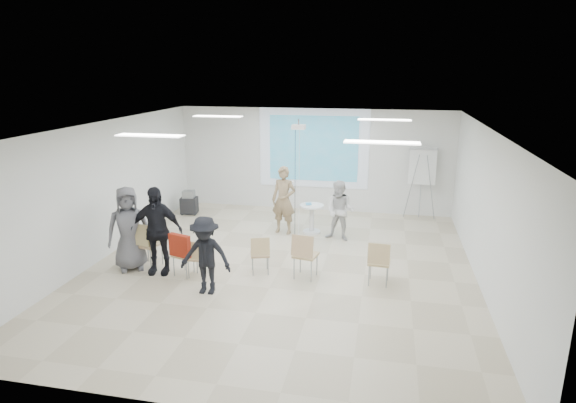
% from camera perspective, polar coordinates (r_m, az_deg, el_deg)
% --- Properties ---
extents(floor, '(8.00, 9.00, 0.10)m').
position_cam_1_polar(floor, '(10.37, -0.90, -8.11)').
color(floor, beige).
rests_on(floor, ground).
extents(ceiling, '(8.00, 9.00, 0.10)m').
position_cam_1_polar(ceiling, '(9.56, -0.98, 9.17)').
color(ceiling, white).
rests_on(ceiling, wall_back).
extents(wall_back, '(8.00, 0.10, 3.00)m').
position_cam_1_polar(wall_back, '(14.22, 3.06, 4.95)').
color(wall_back, silver).
rests_on(wall_back, floor).
extents(wall_left, '(0.10, 9.00, 3.00)m').
position_cam_1_polar(wall_left, '(11.41, -21.21, 1.25)').
color(wall_left, silver).
rests_on(wall_left, floor).
extents(wall_right, '(0.10, 9.00, 3.00)m').
position_cam_1_polar(wall_right, '(9.83, 22.78, -1.10)').
color(wall_right, silver).
rests_on(wall_right, floor).
extents(projection_halo, '(3.20, 0.01, 2.30)m').
position_cam_1_polar(projection_halo, '(14.09, 3.04, 6.30)').
color(projection_halo, silver).
rests_on(projection_halo, wall_back).
extents(projection_image, '(2.60, 0.01, 1.90)m').
position_cam_1_polar(projection_image, '(14.08, 3.03, 6.29)').
color(projection_image, teal).
rests_on(projection_image, wall_back).
extents(pedestal_table, '(0.74, 0.74, 0.76)m').
position_cam_1_polar(pedestal_table, '(12.35, 2.83, -1.83)').
color(pedestal_table, white).
rests_on(pedestal_table, floor).
extents(player_left, '(0.78, 0.59, 1.97)m').
position_cam_1_polar(player_left, '(12.19, -0.52, 0.68)').
color(player_left, '#967D5C').
rests_on(player_left, floor).
extents(player_right, '(0.92, 0.80, 1.65)m').
position_cam_1_polar(player_right, '(11.78, 6.19, -0.73)').
color(player_right, silver).
rests_on(player_right, floor).
extents(controller_left, '(0.06, 0.13, 0.04)m').
position_cam_1_polar(controller_left, '(12.31, 0.55, 2.33)').
color(controller_left, white).
rests_on(controller_left, player_left).
extents(controller_right, '(0.07, 0.12, 0.04)m').
position_cam_1_polar(controller_right, '(11.96, 5.49, 0.98)').
color(controller_right, silver).
rests_on(controller_right, player_right).
extents(chair_far_left, '(0.56, 0.59, 1.00)m').
position_cam_1_polar(chair_far_left, '(10.58, -16.54, -4.55)').
color(chair_far_left, tan).
rests_on(chair_far_left, floor).
extents(chair_left_mid, '(0.52, 0.54, 0.88)m').
position_cam_1_polar(chair_left_mid, '(10.00, -12.42, -5.90)').
color(chair_left_mid, tan).
rests_on(chair_left_mid, floor).
extents(chair_left_inner, '(0.39, 0.42, 0.80)m').
position_cam_1_polar(chair_left_inner, '(9.90, -10.80, -6.31)').
color(chair_left_inner, tan).
rests_on(chair_left_inner, floor).
extents(chair_center, '(0.49, 0.51, 0.82)m').
position_cam_1_polar(chair_center, '(9.89, -3.33, -5.98)').
color(chair_center, tan).
rests_on(chair_center, floor).
extents(chair_right_inner, '(0.52, 0.55, 0.96)m').
position_cam_1_polar(chair_right_inner, '(9.63, 1.96, -6.05)').
color(chair_right_inner, tan).
rests_on(chair_right_inner, floor).
extents(chair_right_far, '(0.45, 0.48, 0.90)m').
position_cam_1_polar(chair_right_far, '(9.53, 10.73, -6.80)').
color(chair_right_far, tan).
rests_on(chair_right_far, floor).
extents(red_jacket, '(0.49, 0.24, 0.45)m').
position_cam_1_polar(red_jacket, '(9.79, -12.72, -5.12)').
color(red_jacket, '#A02613').
rests_on(red_jacket, chair_left_mid).
extents(laptop, '(0.30, 0.22, 0.02)m').
position_cam_1_polar(laptop, '(10.00, -10.61, -6.36)').
color(laptop, black).
rests_on(laptop, chair_left_inner).
extents(audience_left, '(1.31, 0.88, 2.11)m').
position_cam_1_polar(audience_left, '(10.12, -15.39, -2.61)').
color(audience_left, black).
rests_on(audience_left, floor).
extents(audience_mid, '(1.11, 0.61, 1.70)m').
position_cam_1_polar(audience_mid, '(9.07, -9.78, -5.74)').
color(audience_mid, black).
rests_on(audience_mid, floor).
extents(audience_outer, '(1.17, 1.06, 2.00)m').
position_cam_1_polar(audience_outer, '(10.50, -18.41, -2.51)').
color(audience_outer, slate).
rests_on(audience_outer, floor).
extents(flipchart_easel, '(0.87, 0.66, 2.01)m').
position_cam_1_polar(flipchart_easel, '(13.79, 15.65, 3.98)').
color(flipchart_easel, gray).
rests_on(flipchart_easel, floor).
extents(av_cart, '(0.51, 0.43, 0.70)m').
position_cam_1_polar(av_cart, '(14.25, -11.64, -0.20)').
color(av_cart, black).
rests_on(av_cart, floor).
extents(ceiling_projector, '(0.30, 0.25, 3.00)m').
position_cam_1_polar(ceiling_projector, '(11.03, 1.24, 8.14)').
color(ceiling_projector, white).
rests_on(ceiling_projector, ceiling).
extents(fluor_panel_nw, '(1.20, 0.30, 0.02)m').
position_cam_1_polar(fluor_panel_nw, '(12.04, -8.33, 9.95)').
color(fluor_panel_nw, white).
rests_on(fluor_panel_nw, ceiling).
extents(fluor_panel_ne, '(1.20, 0.30, 0.02)m').
position_cam_1_polar(fluor_panel_ne, '(11.33, 11.36, 9.47)').
color(fluor_panel_ne, white).
rests_on(fluor_panel_ne, ceiling).
extents(fluor_panel_sw, '(1.20, 0.30, 0.02)m').
position_cam_1_polar(fluor_panel_sw, '(8.85, -16.04, 7.54)').
color(fluor_panel_sw, white).
rests_on(fluor_panel_sw, ceiling).
extents(fluor_panel_se, '(1.20, 0.30, 0.02)m').
position_cam_1_polar(fluor_panel_se, '(7.85, 11.06, 6.90)').
color(fluor_panel_se, white).
rests_on(fluor_panel_se, ceiling).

